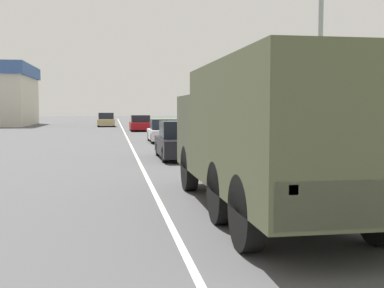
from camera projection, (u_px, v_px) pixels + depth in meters
name	position (u px, v px, depth m)	size (l,w,h in m)	color
ground_plane	(126.00, 135.00, 37.87)	(180.00, 180.00, 0.00)	#4C4C4F
lane_centre_stripe	(126.00, 135.00, 37.87)	(0.12, 120.00, 0.00)	silver
sidewalk_right	(182.00, 134.00, 38.60)	(1.80, 120.00, 0.12)	#9E9B93
grass_strip_right	(235.00, 134.00, 39.32)	(7.00, 120.00, 0.02)	#56843D
military_truck	(266.00, 132.00, 9.45)	(2.42, 7.99, 2.93)	#474C38
car_nearest_ahead	(181.00, 142.00, 20.01)	(1.87, 4.12, 1.56)	black
car_second_ahead	(164.00, 132.00, 29.82)	(1.86, 4.09, 1.41)	silver
car_third_ahead	(140.00, 124.00, 44.39)	(1.90, 4.22, 1.45)	maroon
car_fourth_ahead	(106.00, 120.00, 54.95)	(1.92, 4.14, 1.57)	tan
pickup_truck	(323.00, 139.00, 18.60)	(2.04, 5.39, 1.95)	maroon
lamp_post	(314.00, 21.00, 13.34)	(1.69, 0.24, 7.43)	gray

